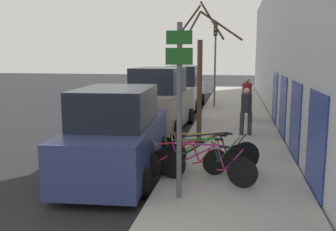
% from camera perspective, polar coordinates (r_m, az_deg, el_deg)
% --- Properties ---
extents(ground_plane, '(80.00, 80.00, 0.00)m').
position_cam_1_polar(ground_plane, '(14.51, -0.36, -2.30)').
color(ground_plane, black).
extents(sidewalk_curb, '(3.20, 32.00, 0.15)m').
position_cam_1_polar(sidewalk_curb, '(17.01, 10.03, -0.46)').
color(sidewalk_curb, '#9E9B93').
rests_on(sidewalk_curb, ground).
extents(building_facade, '(0.23, 32.00, 6.50)m').
position_cam_1_polar(building_facade, '(16.79, 16.40, 9.98)').
color(building_facade, '#B2B7C1').
rests_on(building_facade, ground).
extents(signpost, '(0.50, 0.12, 3.34)m').
position_cam_1_polar(signpost, '(7.03, 1.73, 1.74)').
color(signpost, '#595B60').
rests_on(signpost, sidewalk_curb).
extents(bicycle_0, '(2.19, 0.60, 0.89)m').
position_cam_1_polar(bicycle_0, '(8.20, 5.82, -7.66)').
color(bicycle_0, black).
rests_on(bicycle_0, sidewalk_curb).
extents(bicycle_1, '(2.06, 0.85, 0.85)m').
position_cam_1_polar(bicycle_1, '(8.55, 2.18, -6.99)').
color(bicycle_1, black).
rests_on(bicycle_1, sidewalk_curb).
extents(bicycle_2, '(2.26, 0.58, 0.89)m').
position_cam_1_polar(bicycle_2, '(8.71, 4.98, -6.62)').
color(bicycle_2, black).
rests_on(bicycle_2, sidewalk_curb).
extents(bicycle_3, '(2.38, 1.00, 0.98)m').
position_cam_1_polar(bicycle_3, '(8.86, 6.22, -6.16)').
color(bicycle_3, black).
rests_on(bicycle_3, sidewalk_curb).
extents(bicycle_4, '(2.27, 0.44, 0.91)m').
position_cam_1_polar(bicycle_4, '(9.19, 5.74, -5.75)').
color(bicycle_4, black).
rests_on(bicycle_4, sidewalk_curb).
extents(parked_car_0, '(2.28, 4.89, 2.14)m').
position_cam_1_polar(parked_car_0, '(9.18, -7.68, -3.03)').
color(parked_car_0, navy).
rests_on(parked_car_0, ground).
extents(parked_car_1, '(2.32, 4.63, 2.42)m').
position_cam_1_polar(parked_car_1, '(14.61, -1.28, 2.13)').
color(parked_car_1, gray).
rests_on(parked_car_1, ground).
extents(parked_car_2, '(2.02, 4.80, 2.31)m').
position_cam_1_polar(parked_car_2, '(20.45, 2.40, 4.02)').
color(parked_car_2, silver).
rests_on(parked_car_2, ground).
extents(pedestrian_near, '(0.42, 0.36, 1.63)m').
position_cam_1_polar(pedestrian_near, '(13.16, 11.84, 1.13)').
color(pedestrian_near, '#333338').
rests_on(pedestrian_near, sidewalk_curb).
extents(pedestrian_far, '(0.46, 0.40, 1.79)m').
position_cam_1_polar(pedestrian_far, '(16.38, 11.91, 3.03)').
color(pedestrian_far, '#4C3D2D').
rests_on(pedestrian_far, sidewalk_curb).
extents(street_tree, '(2.13, 0.90, 4.33)m').
position_cam_1_polar(street_tree, '(11.57, 4.99, 5.61)').
color(street_tree, '#4C3828').
rests_on(street_tree, sidewalk_curb).
extents(traffic_light, '(0.20, 0.30, 4.50)m').
position_cam_1_polar(traffic_light, '(20.19, 7.21, 9.56)').
color(traffic_light, '#595B60').
rests_on(traffic_light, sidewalk_curb).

